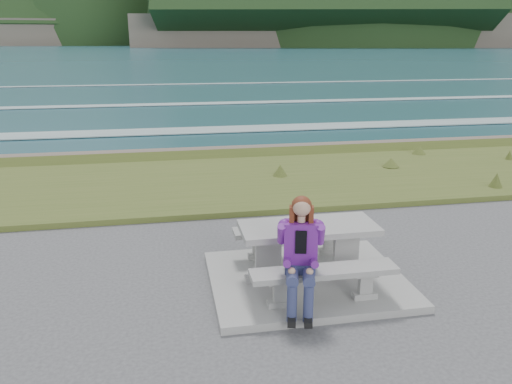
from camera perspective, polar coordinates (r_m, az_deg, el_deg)
concrete_slab at (r=6.92m, az=5.82°, el=-9.95°), size 2.60×2.10×0.10m
picnic_table at (r=6.66m, az=5.98°, el=-5.09°), size 1.80×0.75×0.75m
bench_landward at (r=6.15m, az=7.77°, el=-9.52°), size 1.80×0.35×0.45m
bench_seaward at (r=7.37m, az=4.40°, el=-4.76°), size 1.80×0.35×0.45m
grass_verge at (r=11.50m, az=-1.11°, el=1.02°), size 160.00×4.50×0.22m
shore_drop at (r=14.28m, az=-3.03°, el=4.20°), size 160.00×0.80×2.20m
ocean at (r=31.43m, az=-7.19°, el=7.98°), size 1600.00×1600.00×0.09m
headland_range at (r=447.41m, az=15.61°, el=17.42°), size 729.83×363.95×227.03m
seated_woman at (r=5.88m, az=5.08°, el=-9.02°), size 0.52×0.74×1.38m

